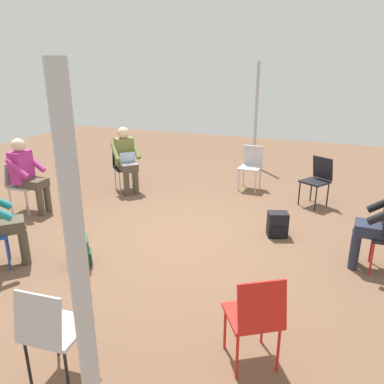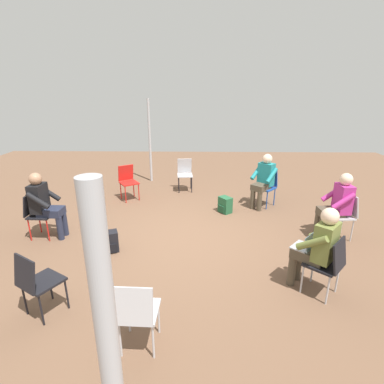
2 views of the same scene
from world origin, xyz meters
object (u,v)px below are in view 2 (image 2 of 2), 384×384
at_px(chair_northwest, 267,185).
at_px(chair_west, 185,172).
at_px(chair_southwest, 128,180).
at_px(person_in_magenta, 337,203).
at_px(person_in_teal, 264,178).
at_px(chair_southeast, 36,280).
at_px(chair_east, 137,311).
at_px(backpack_by_empty_chair, 110,243).
at_px(backpack_near_laptop_user, 225,206).
at_px(person_with_laptop, 317,245).
at_px(person_in_black, 44,202).
at_px(chair_northeast, 328,263).
at_px(chair_north, 344,213).
at_px(chair_south, 37,212).

bearing_deg(chair_northwest, chair_west, 14.45).
xyz_separation_m(chair_southwest, person_in_magenta, (1.98, 4.24, 0.20)).
bearing_deg(chair_west, chair_southwest, 22.47).
distance_m(chair_southwest, person_in_teal, 3.28).
relative_size(chair_southeast, chair_east, 1.00).
bearing_deg(person_in_magenta, person_in_teal, 29.43).
bearing_deg(backpack_by_empty_chair, person_in_teal, 125.17).
bearing_deg(backpack_near_laptop_user, chair_east, -17.94).
bearing_deg(person_with_laptop, backpack_by_empty_chair, 115.07).
relative_size(person_in_magenta, person_in_black, 1.00).
height_order(chair_southeast, backpack_by_empty_chair, chair_southeast).
bearing_deg(chair_east, person_with_laptop, 27.98).
relative_size(chair_southeast, person_with_laptop, 0.69).
bearing_deg(person_in_magenta, person_with_laptop, 145.15).
height_order(chair_northeast, chair_east, same).
bearing_deg(chair_east, chair_southwest, 105.90).
xyz_separation_m(chair_east, person_in_magenta, (-2.61, 3.11, 0.20)).
relative_size(chair_northeast, person_in_magenta, 0.69).
bearing_deg(chair_northwest, person_in_teal, 90.00).
bearing_deg(person_with_laptop, chair_southeast, 141.80).
bearing_deg(backpack_by_empty_chair, person_in_magenta, 98.34).
bearing_deg(chair_west, person_in_teal, 142.29).
relative_size(chair_east, person_in_teal, 0.69).
bearing_deg(chair_east, chair_northeast, 24.36).
distance_m(chair_northeast, backpack_by_empty_chair, 3.39).
relative_size(person_with_laptop, person_in_black, 1.00).
xyz_separation_m(person_in_magenta, backpack_near_laptop_user, (-1.15, -1.90, -0.54)).
bearing_deg(chair_southwest, chair_northeast, 100.39).
relative_size(person_in_black, backpack_by_empty_chair, 3.44).
bearing_deg(person_in_black, chair_west, 141.33).
relative_size(person_in_black, backpack_near_laptop_user, 3.44).
distance_m(chair_north, chair_west, 4.05).
height_order(chair_north, backpack_by_empty_chair, chair_north).
bearing_deg(person_in_magenta, chair_north, -90.00).
xyz_separation_m(chair_northwest, person_in_black, (1.73, -4.39, 0.20)).
xyz_separation_m(chair_south, backpack_by_empty_chair, (0.51, 1.45, -0.34)).
height_order(chair_west, person_in_black, person_in_black).
xyz_separation_m(chair_south, person_in_magenta, (-0.08, 5.44, 0.20)).
xyz_separation_m(chair_northeast, person_with_laptop, (-0.11, -0.13, 0.20)).
xyz_separation_m(chair_southeast, chair_west, (-4.82, 1.54, 0.00)).
relative_size(chair_south, backpack_by_empty_chair, 2.36).
height_order(chair_southeast, person_with_laptop, person_with_laptop).
relative_size(chair_west, person_with_laptop, 0.69).
xyz_separation_m(chair_west, chair_northwest, (1.06, 1.97, 0.00)).
distance_m(chair_southwest, chair_northeast, 5.01).
height_order(chair_southwest, backpack_near_laptop_user, chair_southwest).
distance_m(chair_south, person_in_black, 0.26).
relative_size(person_with_laptop, person_in_magenta, 1.00).
bearing_deg(chair_northeast, person_in_teal, 46.10).
relative_size(chair_north, chair_southwest, 1.00).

